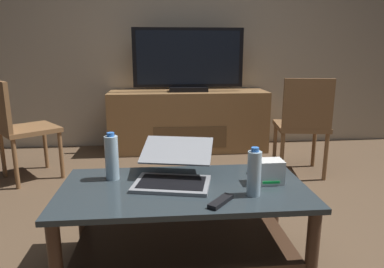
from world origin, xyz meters
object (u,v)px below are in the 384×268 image
(cell_phone, at_px, (254,170))
(tv_remote, at_px, (221,201))
(coffee_table, at_px, (184,212))
(television, at_px, (188,61))
(router_box, at_px, (268,171))
(media_cabinet, at_px, (188,121))
(laptop, at_px, (174,170))
(dining_chair, at_px, (303,122))
(side_chair, at_px, (19,124))
(water_bottle_far, at_px, (254,173))
(water_bottle_near, at_px, (112,157))

(cell_phone, relative_size, tv_remote, 0.88)
(coffee_table, height_order, television, television)
(router_box, bearing_deg, media_cabinet, 95.89)
(router_box, height_order, cell_phone, router_box)
(laptop, distance_m, cell_phone, 0.48)
(media_cabinet, relative_size, dining_chair, 1.97)
(coffee_table, height_order, router_box, router_box)
(coffee_table, height_order, side_chair, side_chair)
(dining_chair, height_order, tv_remote, dining_chair)
(water_bottle_far, bearing_deg, water_bottle_near, 158.18)
(water_bottle_far, bearing_deg, media_cabinet, 92.77)
(television, relative_size, side_chair, 1.36)
(television, relative_size, router_box, 8.34)
(coffee_table, height_order, water_bottle_far, water_bottle_far)
(laptop, bearing_deg, dining_chair, 45.68)
(coffee_table, bearing_deg, dining_chair, 48.64)
(router_box, distance_m, water_bottle_far, 0.19)
(cell_phone, bearing_deg, water_bottle_far, -86.38)
(media_cabinet, xyz_separation_m, water_bottle_near, (-0.57, -2.13, 0.24))
(tv_remote, bearing_deg, cell_phone, 96.89)
(media_cabinet, height_order, television, television)
(dining_chair, bearing_deg, side_chair, 177.35)
(television, bearing_deg, water_bottle_near, -105.24)
(water_bottle_near, distance_m, tv_remote, 0.64)
(coffee_table, bearing_deg, television, 84.80)
(water_bottle_far, relative_size, tv_remote, 1.46)
(router_box, xyz_separation_m, water_bottle_far, (-0.12, -0.15, 0.05))
(router_box, bearing_deg, tv_remote, -141.44)
(dining_chair, height_order, water_bottle_far, dining_chair)
(router_box, bearing_deg, television, 95.95)
(cell_phone, bearing_deg, water_bottle_near, -156.11)
(dining_chair, height_order, laptop, dining_chair)
(media_cabinet, bearing_deg, television, -90.00)
(television, relative_size, water_bottle_far, 5.16)
(television, xyz_separation_m, router_box, (0.23, -2.23, -0.49))
(coffee_table, distance_m, side_chair, 1.96)
(dining_chair, bearing_deg, tv_remote, -123.34)
(coffee_table, distance_m, router_box, 0.48)
(television, relative_size, tv_remote, 7.54)
(coffee_table, relative_size, router_box, 8.55)
(laptop, height_order, tv_remote, laptop)
(water_bottle_near, height_order, water_bottle_far, water_bottle_near)
(media_cabinet, relative_size, water_bottle_near, 6.96)
(laptop, distance_m, water_bottle_far, 0.43)
(coffee_table, height_order, dining_chair, dining_chair)
(television, distance_m, cell_phone, 2.13)
(laptop, xyz_separation_m, cell_phone, (0.46, 0.12, -0.06))
(television, distance_m, dining_chair, 1.42)
(cell_phone, distance_m, tv_remote, 0.49)
(television, bearing_deg, water_bottle_far, -87.21)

